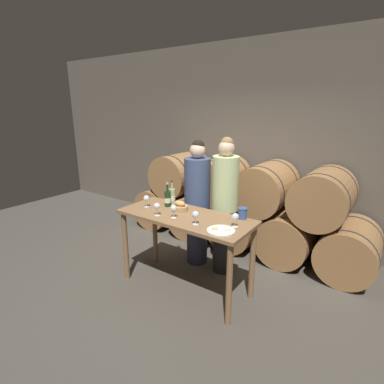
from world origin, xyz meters
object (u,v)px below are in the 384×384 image
object	(u,v)px
wine_bottle_white	(172,196)
wine_glass_far_left	(146,199)
tasting_table	(185,227)
person_left	(197,203)
wine_glass_left	(157,207)
wine_glass_far_right	(235,217)
person_right	(225,206)
bread_basket	(180,207)
cheese_plate	(221,230)
wine_glass_center	(174,209)
wine_glass_right	(195,215)
blue_crock	(243,213)
wine_bottle_red	(168,199)

from	to	relation	value
wine_bottle_white	wine_glass_far_left	world-z (taller)	wine_bottle_white
tasting_table	person_left	size ratio (longest dim) A/B	0.92
wine_glass_left	wine_glass_far_right	bearing A→B (deg)	13.55
person_left	person_right	world-z (taller)	person_right
person_left	wine_glass_left	bearing A→B (deg)	-90.43
bread_basket	wine_glass_far_left	world-z (taller)	wine_glass_far_left
wine_glass_left	tasting_table	bearing A→B (deg)	36.95
wine_glass_far_right	cheese_plate	bearing A→B (deg)	-109.40
tasting_table	person_left	world-z (taller)	person_left
cheese_plate	wine_glass_center	distance (m)	0.64
tasting_table	cheese_plate	world-z (taller)	cheese_plate
person_left	bread_basket	size ratio (longest dim) A/B	8.75
wine_glass_center	wine_glass_far_right	bearing A→B (deg)	13.36
tasting_table	wine_glass_left	size ratio (longest dim) A/B	10.58
tasting_table	person_right	bearing A→B (deg)	74.37
wine_glass_far_left	wine_glass_left	xyz separation A→B (m)	(0.31, -0.15, 0.00)
wine_glass_far_left	wine_glass_right	xyz separation A→B (m)	(0.83, -0.12, 0.00)
tasting_table	cheese_plate	size ratio (longest dim) A/B	5.56
wine_glass_center	wine_glass_far_right	distance (m)	0.71
cheese_plate	wine_glass_far_left	size ratio (longest dim) A/B	1.90
person_right	wine_glass_center	distance (m)	0.81
blue_crock	wine_glass_left	xyz separation A→B (m)	(-0.85, -0.48, 0.04)
person_left	person_right	size ratio (longest dim) A/B	0.97
blue_crock	wine_glass_far_left	xyz separation A→B (m)	(-1.16, -0.33, 0.04)
wine_glass_center	wine_glass_far_right	world-z (taller)	same
person_left	blue_crock	distance (m)	0.92
person_left	wine_glass_left	size ratio (longest dim) A/B	11.53
person_left	person_right	bearing A→B (deg)	-0.00
wine_glass_right	blue_crock	bearing A→B (deg)	53.60
wine_bottle_white	wine_glass_far_left	distance (m)	0.34
wine_bottle_white	person_right	bearing A→B (deg)	35.16
wine_bottle_red	cheese_plate	xyz separation A→B (m)	(0.94, -0.30, -0.09)
wine_glass_far_right	wine_bottle_white	bearing A→B (deg)	168.13
person_left	cheese_plate	size ratio (longest dim) A/B	6.06
wine_glass_center	wine_glass_right	distance (m)	0.32
tasting_table	wine_bottle_white	world-z (taller)	wine_bottle_white
wine_bottle_red	wine_bottle_white	xyz separation A→B (m)	(-0.01, 0.10, 0.00)
wine_bottle_red	wine_glass_right	distance (m)	0.70
wine_bottle_white	wine_glass_far_right	xyz separation A→B (m)	(1.02, -0.21, 0.00)
person_left	wine_bottle_red	distance (m)	0.53
tasting_table	blue_crock	bearing A→B (deg)	25.80
cheese_plate	wine_glass_far_right	world-z (taller)	wine_glass_far_right
tasting_table	person_right	size ratio (longest dim) A/B	0.89
wine_glass_far_left	wine_glass_far_right	distance (m)	1.21
person_right	cheese_plate	bearing A→B (deg)	-63.33
tasting_table	wine_glass_far_right	xyz separation A→B (m)	(0.64, 0.02, 0.25)
person_right	wine_glass_left	distance (m)	0.94
bread_basket	wine_glass_center	distance (m)	0.27
cheese_plate	wine_glass_left	size ratio (longest dim) A/B	1.90
person_right	blue_crock	world-z (taller)	person_right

